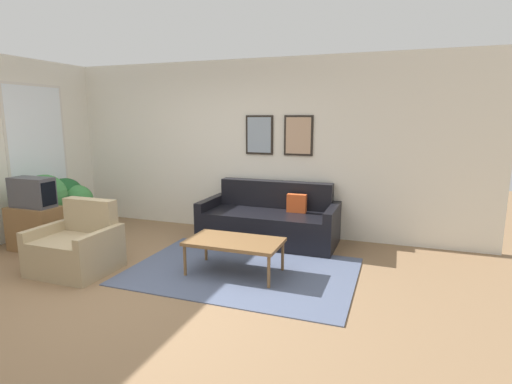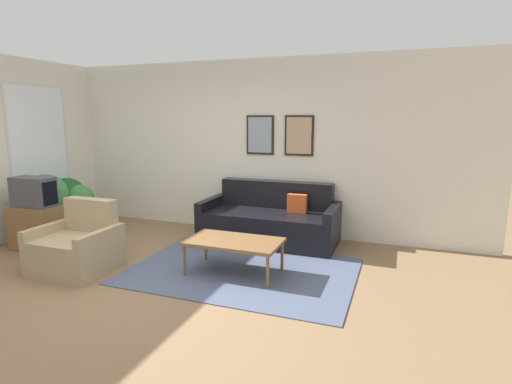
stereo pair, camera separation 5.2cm
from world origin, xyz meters
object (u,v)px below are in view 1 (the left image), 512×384
Objects in this scene: couch at (270,221)px; coffee_table at (234,243)px; armchair at (77,248)px; potted_plant_tall at (45,197)px; tv at (32,192)px.

couch is 1.35m from coffee_table.
coffee_table is 1.90m from armchair.
coffee_table is 1.11× the size of potted_plant_tall.
coffee_table is 1.83× the size of tv.
tv is (-2.93, -1.47, 0.51)m from couch.
couch reaches higher than coffee_table.
potted_plant_tall is (-1.34, 0.82, 0.37)m from armchair.
potted_plant_tall is at bearing 119.68° from tv.
couch is 2.62m from armchair.
tv is 0.61× the size of potted_plant_tall.
tv is (-2.93, -0.13, 0.44)m from coffee_table.
couch reaches higher than armchair.
armchair is at bearing -31.47° from potted_plant_tall.
tv reaches higher than couch.
couch is 3.31× the size of tv.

